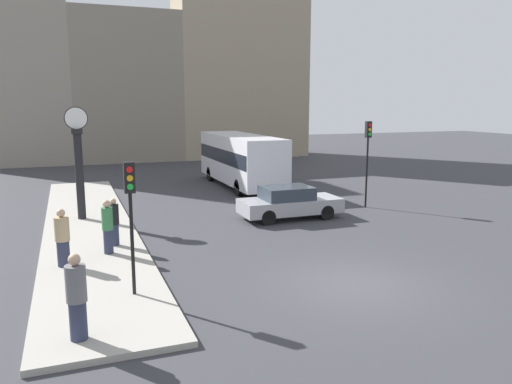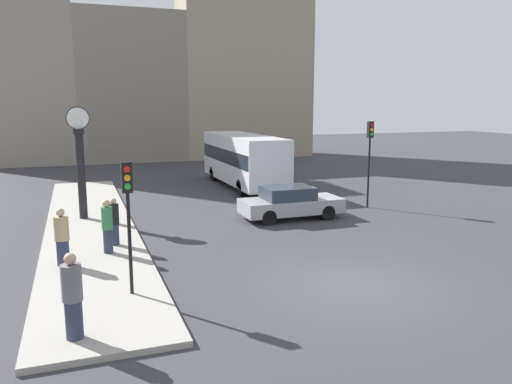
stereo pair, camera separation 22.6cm
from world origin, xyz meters
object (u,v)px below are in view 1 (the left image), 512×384
Objects in this scene: traffic_light_far at (368,147)px; pedestrian_black_jacket at (114,222)px; pedestrian_grey_jacket at (77,297)px; pedestrian_green_hoodie at (108,227)px; bus_distant at (241,158)px; traffic_light_near at (130,200)px; pedestrian_tan_coat at (62,238)px; sedan_car at (289,202)px; street_clock at (79,165)px.

traffic_light_far reaches higher than pedestrian_black_jacket.
pedestrian_grey_jacket reaches higher than pedestrian_green_hoodie.
pedestrian_green_hoodie is (-8.51, -11.65, -0.71)m from bus_distant.
bus_distant is 2.24× the size of traffic_light_far.
traffic_light_near is 1.94× the size of pedestrian_tan_coat.
traffic_light_near is at bearing -117.85° from bus_distant.
traffic_light_near is at bearing -60.89° from pedestrian_tan_coat.
sedan_car is 0.48× the size of bus_distant.
street_clock reaches higher than sedan_car.
street_clock is at bearing 172.81° from traffic_light_far.
pedestrian_tan_coat reaches higher than pedestrian_black_jacket.
traffic_light_near is 4.99m from pedestrian_black_jacket.
sedan_car is 2.68× the size of pedestrian_black_jacket.
pedestrian_grey_jacket is 1.12× the size of pedestrian_black_jacket.
street_clock is at bearing 163.69° from sedan_car.
street_clock is (-12.80, 1.61, -0.50)m from traffic_light_far.
pedestrian_tan_coat is at bearing -96.30° from street_clock.
pedestrian_grey_jacket is (-9.56, -17.60, -0.69)m from bus_distant.
sedan_car is 9.89m from pedestrian_tan_coat.
sedan_car is at bearing -16.31° from street_clock.
bus_distant reaches higher than pedestrian_grey_jacket.
pedestrian_green_hoodie is 0.93m from pedestrian_black_jacket.
traffic_light_far is 12.91m from street_clock.
traffic_light_far reaches higher than pedestrian_tan_coat.
pedestrian_green_hoodie is (0.65, -5.48, -1.38)m from street_clock.
pedestrian_tan_coat is at bearing -156.95° from sedan_car.
pedestrian_black_jacket is (-7.47, -2.15, 0.26)m from sedan_car.
traffic_light_far reaches higher than traffic_light_near.
sedan_car is at bearing 16.03° from pedestrian_black_jacket.
traffic_light_near reaches higher than pedestrian_black_jacket.
traffic_light_far is 2.24× the size of pedestrian_grey_jacket.
traffic_light_near is 14.12m from traffic_light_far.
traffic_light_near is at bearing 56.89° from pedestrian_grey_jacket.
bus_distant is 11.06m from street_clock.
sedan_car is 10.29m from traffic_light_near.
bus_distant is 2.71× the size of traffic_light_near.
pedestrian_black_jacket reaches higher than sedan_car.
pedestrian_grey_jacket reaches higher than pedestrian_tan_coat.
sedan_car is 12.57m from pedestrian_grey_jacket.
street_clock is (-0.97, 9.32, -0.16)m from traffic_light_near.
pedestrian_green_hoodie is at bearing 94.78° from traffic_light_near.
bus_distant is 20.04m from pedestrian_grey_jacket.
pedestrian_grey_jacket is at bearing -86.71° from pedestrian_tan_coat.
traffic_light_far is at bearing 36.63° from pedestrian_grey_jacket.
traffic_light_far reaches higher than sedan_car.
bus_distant reaches higher than pedestrian_green_hoodie.
pedestrian_tan_coat is (-0.29, 5.10, -0.05)m from pedestrian_grey_jacket.
traffic_light_near is (-8.19, -15.49, 0.83)m from bus_distant.
street_clock is at bearing 96.75° from pedestrian_green_hoodie.
traffic_light_near is at bearing -89.48° from pedestrian_black_jacket.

